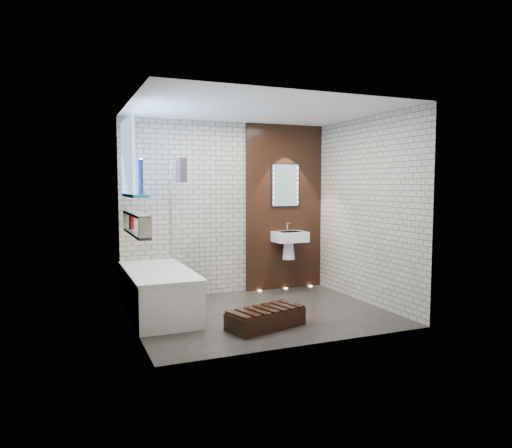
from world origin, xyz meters
name	(u,v)px	position (x,y,z in m)	size (l,w,h in m)	color
ground	(260,313)	(0.00, 0.00, 0.00)	(3.20, 3.20, 0.00)	black
room_shell	(260,213)	(0.00, 0.00, 1.30)	(3.24, 3.20, 2.60)	gray
walnut_panel	(284,207)	(0.95, 1.27, 1.30)	(1.30, 0.06, 2.60)	black
clerestory_window	(129,165)	(-1.57, 0.35, 1.90)	(0.18, 1.00, 0.94)	#7FADE0
display_niche	(136,224)	(-1.53, 0.15, 1.20)	(0.14, 1.30, 0.26)	teal
bathtub	(159,292)	(-1.22, 0.45, 0.29)	(0.79, 1.74, 0.70)	white
bath_screen	(177,212)	(-0.87, 0.89, 1.28)	(0.01, 0.78, 1.40)	white
towel	(181,170)	(-0.87, 0.60, 1.85)	(0.09, 0.24, 0.32)	black
shower_head	(144,159)	(-1.30, 0.95, 2.00)	(0.18, 0.18, 0.02)	silver
washbasin	(290,241)	(0.95, 1.07, 0.79)	(0.50, 0.36, 0.58)	white
led_mirror	(285,185)	(0.95, 1.23, 1.65)	(0.50, 0.02, 0.70)	black
walnut_step	(266,319)	(-0.18, -0.58, 0.10)	(0.91, 0.40, 0.20)	black
niche_bottles	(137,226)	(-1.53, 0.12, 1.18)	(0.07, 0.90, 0.17)	maroon
sill_vases	(136,184)	(-1.50, 0.30, 1.67)	(0.20, 0.48, 0.40)	white
floor_uplights	(286,288)	(0.95, 1.20, 0.01)	(0.96, 0.06, 0.01)	#FFD899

